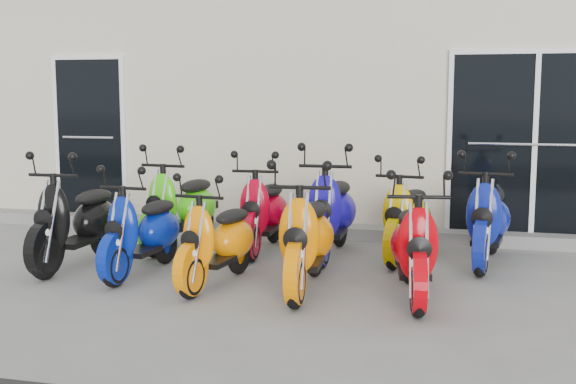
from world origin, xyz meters
name	(u,v)px	position (x,y,z in m)	size (l,w,h in m)	color
ground	(273,274)	(0.00, 0.00, 0.00)	(80.00, 80.00, 0.00)	gray
building	(356,106)	(0.00, 5.20, 1.60)	(14.00, 6.00, 3.20)	beige
roof_cap	(357,2)	(0.00, 5.20, 3.28)	(14.20, 6.20, 0.16)	#3F3F42
front_step	(316,230)	(0.00, 2.02, 0.07)	(14.00, 0.40, 0.15)	gray
door_left	(90,133)	(-3.20, 2.17, 1.26)	(1.07, 0.08, 2.22)	black
door_right	(535,139)	(2.60, 2.17, 1.26)	(2.02, 0.08, 2.22)	black
scooter_front_black	(76,208)	(-2.07, -0.18, 0.62)	(0.61, 1.67, 1.23)	black
scooter_front_blue	(142,219)	(-1.26, -0.32, 0.56)	(0.55, 1.53, 1.13)	#061E96
scooter_front_orange_a	(217,228)	(-0.40, -0.53, 0.55)	(0.54, 1.48, 1.09)	orange
scooter_front_orange_b	(307,224)	(0.46, -0.51, 0.62)	(0.61, 1.68, 1.24)	orange
scooter_front_red	(415,233)	(1.42, -0.53, 0.59)	(0.58, 1.60, 1.18)	#C80009
scooter_back_green	(181,195)	(-1.38, 0.96, 0.62)	(0.61, 1.68, 1.24)	#41E50E
scooter_back_red	(264,200)	(-0.39, 1.00, 0.59)	(0.58, 1.61, 1.19)	#BA011B
scooter_back_blue	(332,199)	(0.41, 0.93, 0.65)	(0.64, 1.75, 1.29)	#150C98
scooter_back_yellow	(407,206)	(1.22, 1.01, 0.58)	(0.57, 1.58, 1.17)	#D1AA00
scooter_back_extra	(489,206)	(2.07, 0.96, 0.62)	(0.61, 1.68, 1.24)	navy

